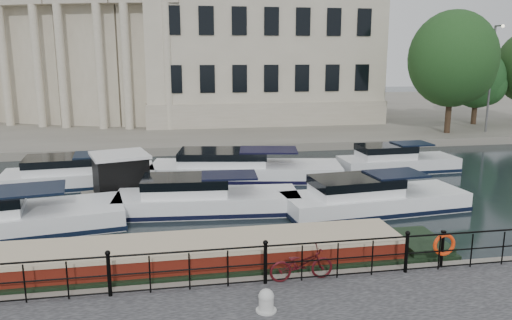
{
  "coord_description": "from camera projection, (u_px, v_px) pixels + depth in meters",
  "views": [
    {
      "loc": [
        -2.39,
        -14.33,
        6.56
      ],
      "look_at": [
        0.5,
        2.0,
        3.0
      ],
      "focal_mm": 35.0,
      "sensor_mm": 36.0,
      "label": 1
    }
  ],
  "objects": [
    {
      "name": "life_ring_post",
      "position": [
        444.0,
        245.0,
        14.12
      ],
      "size": [
        0.67,
        0.19,
        1.09
      ],
      "color": "black",
      "rests_on": "near_quay"
    },
    {
      "name": "far_bank",
      "position": [
        191.0,
        113.0,
        53.07
      ],
      "size": [
        120.0,
        42.0,
        0.55
      ],
      "primitive_type": "cube",
      "color": "#6B665B",
      "rests_on": "ground_plane"
    },
    {
      "name": "railing",
      "position": [
        265.0,
        260.0,
        13.16
      ],
      "size": [
        24.14,
        0.14,
        1.22
      ],
      "color": "black",
      "rests_on": "near_quay"
    },
    {
      "name": "trees",
      "position": [
        487.0,
        68.0,
        39.89
      ],
      "size": [
        15.66,
        9.73,
        9.21
      ],
      "color": "black",
      "rests_on": "far_bank"
    },
    {
      "name": "cabin_cruisers",
      "position": [
        207.0,
        189.0,
        23.27
      ],
      "size": [
        27.34,
        11.01,
        1.99
      ],
      "color": "white",
      "rests_on": "ground_plane"
    },
    {
      "name": "civic_building",
      "position": [
        180.0,
        48.0,
        47.35
      ],
      "size": [
        53.55,
        31.84,
        16.85
      ],
      "color": "#ADA38C",
      "rests_on": "far_bank"
    },
    {
      "name": "mooring_bollard",
      "position": [
        266.0,
        301.0,
        11.81
      ],
      "size": [
        0.5,
        0.5,
        0.56
      ],
      "color": "#B3B4B0",
      "rests_on": "near_quay"
    },
    {
      "name": "narrowboat",
      "position": [
        172.0,
        270.0,
        14.55
      ],
      "size": [
        17.08,
        2.34,
        1.62
      ],
      "rotation": [
        0.0,
        0.0,
        0.0
      ],
      "color": "black",
      "rests_on": "ground_plane"
    },
    {
      "name": "bicycle",
      "position": [
        301.0,
        264.0,
        13.41
      ],
      "size": [
        1.79,
        0.7,
        0.93
      ],
      "primitive_type": "imported",
      "rotation": [
        0.0,
        0.0,
        1.62
      ],
      "color": "#410B10",
      "rests_on": "near_quay"
    },
    {
      "name": "harbour_hut",
      "position": [
        121.0,
        178.0,
        22.78
      ],
      "size": [
        3.91,
        3.52,
        2.2
      ],
      "rotation": [
        0.0,
        0.0,
        0.26
      ],
      "color": "#6B665B",
      "rests_on": "ground_plane"
    },
    {
      "name": "ground_plane",
      "position": [
        251.0,
        268.0,
        15.58
      ],
      "size": [
        160.0,
        160.0,
        0.0
      ],
      "primitive_type": "plane",
      "color": "black",
      "rests_on": "ground"
    }
  ]
}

